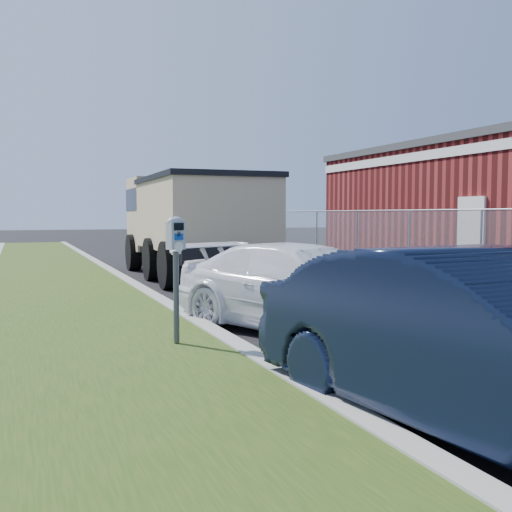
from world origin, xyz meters
name	(u,v)px	position (x,y,z in m)	size (l,w,h in m)	color
ground	(362,321)	(0.00, 0.00, 0.00)	(120.00, 120.00, 0.00)	black
chainlink_fence	(409,228)	(6.00, 7.00, 1.26)	(0.06, 30.06, 30.00)	slate
parking_meter	(176,252)	(-3.26, -1.07, 1.23)	(0.24, 0.19, 1.51)	#3F4247
white_wagon	(302,288)	(-1.26, -0.39, 0.63)	(1.76, 4.33, 1.26)	white
navy_sedan	(484,344)	(-1.76, -4.53, 0.71)	(1.50, 4.29, 1.41)	black
dump_truck	(191,219)	(-0.57, 7.84, 1.55)	(2.96, 7.12, 2.76)	black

